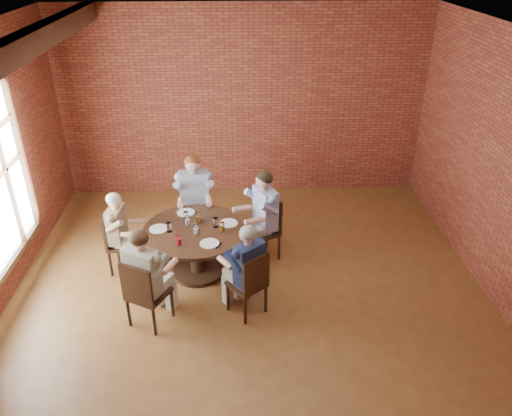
{
  "coord_description": "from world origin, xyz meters",
  "views": [
    {
      "loc": [
        -0.15,
        -5.17,
        4.33
      ],
      "look_at": [
        0.12,
        1.0,
        0.95
      ],
      "focal_mm": 35.0,
      "sensor_mm": 36.0,
      "label": 1
    }
  ],
  "objects_px": {
    "chair_b": "(195,206)",
    "diner_c": "(121,233)",
    "chair_c": "(118,241)",
    "diner_a": "(261,216)",
    "dining_table": "(196,242)",
    "diner_d": "(147,277)",
    "diner_e": "(246,270)",
    "chair_d": "(144,292)",
    "chair_a": "(267,225)",
    "chair_e": "(251,282)",
    "smartphone": "(217,245)",
    "diner_b": "(195,199)"
  },
  "relations": [
    {
      "from": "dining_table",
      "to": "chair_c",
      "type": "height_order",
      "value": "chair_c"
    },
    {
      "from": "chair_b",
      "to": "chair_e",
      "type": "height_order",
      "value": "chair_b"
    },
    {
      "from": "diner_c",
      "to": "smartphone",
      "type": "xyz_separation_m",
      "value": [
        1.37,
        -0.57,
        0.13
      ]
    },
    {
      "from": "dining_table",
      "to": "diner_d",
      "type": "height_order",
      "value": "diner_d"
    },
    {
      "from": "diner_a",
      "to": "chair_b",
      "type": "relative_size",
      "value": 1.42
    },
    {
      "from": "chair_c",
      "to": "diner_e",
      "type": "height_order",
      "value": "diner_e"
    },
    {
      "from": "chair_c",
      "to": "smartphone",
      "type": "relative_size",
      "value": 6.44
    },
    {
      "from": "diner_d",
      "to": "smartphone",
      "type": "distance_m",
      "value": 1.02
    },
    {
      "from": "diner_d",
      "to": "diner_e",
      "type": "relative_size",
      "value": 1.06
    },
    {
      "from": "chair_b",
      "to": "chair_e",
      "type": "relative_size",
      "value": 1.08
    },
    {
      "from": "diner_a",
      "to": "chair_c",
      "type": "height_order",
      "value": "diner_a"
    },
    {
      "from": "chair_b",
      "to": "diner_a",
      "type": "bearing_deg",
      "value": -36.83
    },
    {
      "from": "diner_c",
      "to": "chair_d",
      "type": "xyz_separation_m",
      "value": [
        0.49,
        -1.22,
        -0.11
      ]
    },
    {
      "from": "diner_d",
      "to": "chair_b",
      "type": "bearing_deg",
      "value": -74.47
    },
    {
      "from": "chair_d",
      "to": "diner_a",
      "type": "bearing_deg",
      "value": -107.53
    },
    {
      "from": "chair_c",
      "to": "chair_d",
      "type": "bearing_deg",
      "value": -148.33
    },
    {
      "from": "chair_c",
      "to": "smartphone",
      "type": "distance_m",
      "value": 1.58
    },
    {
      "from": "chair_b",
      "to": "chair_d",
      "type": "height_order",
      "value": "chair_b"
    },
    {
      "from": "diner_a",
      "to": "chair_e",
      "type": "relative_size",
      "value": 1.53
    },
    {
      "from": "chair_b",
      "to": "chair_a",
      "type": "bearing_deg",
      "value": -33.27
    },
    {
      "from": "chair_a",
      "to": "chair_b",
      "type": "xyz_separation_m",
      "value": [
        -1.11,
        0.61,
        0.01
      ]
    },
    {
      "from": "chair_d",
      "to": "smartphone",
      "type": "bearing_deg",
      "value": -115.88
    },
    {
      "from": "dining_table",
      "to": "diner_d",
      "type": "bearing_deg",
      "value": -117.89
    },
    {
      "from": "chair_c",
      "to": "diner_c",
      "type": "distance_m",
      "value": 0.16
    },
    {
      "from": "chair_b",
      "to": "diner_c",
      "type": "height_order",
      "value": "diner_c"
    },
    {
      "from": "chair_a",
      "to": "chair_b",
      "type": "height_order",
      "value": "chair_b"
    },
    {
      "from": "diner_a",
      "to": "diner_b",
      "type": "distance_m",
      "value": 1.15
    },
    {
      "from": "chair_e",
      "to": "diner_b",
      "type": "bearing_deg",
      "value": -105.38
    },
    {
      "from": "chair_c",
      "to": "diner_c",
      "type": "bearing_deg",
      "value": -90.0
    },
    {
      "from": "dining_table",
      "to": "diner_d",
      "type": "relative_size",
      "value": 1.07
    },
    {
      "from": "dining_table",
      "to": "chair_d",
      "type": "height_order",
      "value": "chair_d"
    },
    {
      "from": "chair_d",
      "to": "chair_e",
      "type": "xyz_separation_m",
      "value": [
        1.31,
        0.16,
        -0.02
      ]
    },
    {
      "from": "diner_d",
      "to": "smartphone",
      "type": "xyz_separation_m",
      "value": [
        0.85,
        0.57,
        0.07
      ]
    },
    {
      "from": "diner_a",
      "to": "diner_c",
      "type": "bearing_deg",
      "value": -105.63
    },
    {
      "from": "chair_c",
      "to": "diner_e",
      "type": "relative_size",
      "value": 0.69
    },
    {
      "from": "chair_c",
      "to": "diner_e",
      "type": "xyz_separation_m",
      "value": [
        1.82,
        -1.0,
        0.16
      ]
    },
    {
      "from": "dining_table",
      "to": "chair_a",
      "type": "distance_m",
      "value": 1.12
    },
    {
      "from": "dining_table",
      "to": "chair_c",
      "type": "relative_size",
      "value": 1.64
    },
    {
      "from": "dining_table",
      "to": "chair_e",
      "type": "height_order",
      "value": "chair_e"
    },
    {
      "from": "diner_c",
      "to": "diner_e",
      "type": "bearing_deg",
      "value": -112.47
    },
    {
      "from": "dining_table",
      "to": "diner_c",
      "type": "distance_m",
      "value": 1.07
    },
    {
      "from": "chair_d",
      "to": "smartphone",
      "type": "distance_m",
      "value": 1.13
    },
    {
      "from": "chair_d",
      "to": "chair_e",
      "type": "distance_m",
      "value": 1.32
    },
    {
      "from": "chair_d",
      "to": "smartphone",
      "type": "xyz_separation_m",
      "value": [
        0.89,
        0.65,
        0.24
      ]
    },
    {
      "from": "diner_a",
      "to": "chair_e",
      "type": "height_order",
      "value": "diner_a"
    },
    {
      "from": "dining_table",
      "to": "diner_c",
      "type": "relative_size",
      "value": 1.17
    },
    {
      "from": "chair_c",
      "to": "diner_a",
      "type": "bearing_deg",
      "value": -75.53
    },
    {
      "from": "diner_d",
      "to": "diner_e",
      "type": "height_order",
      "value": "diner_d"
    },
    {
      "from": "diner_b",
      "to": "smartphone",
      "type": "bearing_deg",
      "value": -78.8
    },
    {
      "from": "diner_d",
      "to": "chair_d",
      "type": "bearing_deg",
      "value": 90.0
    }
  ]
}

